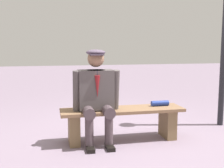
{
  "coord_description": "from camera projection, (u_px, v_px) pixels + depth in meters",
  "views": [
    {
      "loc": [
        0.98,
        3.79,
        1.34
      ],
      "look_at": [
        0.15,
        0.0,
        0.81
      ],
      "focal_mm": 45.99,
      "sensor_mm": 36.0,
      "label": 1
    }
  ],
  "objects": [
    {
      "name": "seated_man",
      "position": [
        96.0,
        92.0,
        3.83
      ],
      "size": [
        0.63,
        0.56,
        1.28
      ],
      "color": "#4D4646",
      "rests_on": "ground"
    },
    {
      "name": "bench",
      "position": [
        122.0,
        119.0,
        4.02
      ],
      "size": [
        1.72,
        0.43,
        0.46
      ],
      "color": "brown",
      "rests_on": "ground"
    },
    {
      "name": "ground_plane",
      "position": [
        122.0,
        140.0,
        4.06
      ],
      "size": [
        30.0,
        30.0,
        0.0
      ],
      "primitive_type": "plane",
      "color": "gray"
    },
    {
      "name": "rolled_magazine",
      "position": [
        160.0,
        103.0,
        4.17
      ],
      "size": [
        0.26,
        0.08,
        0.08
      ],
      "primitive_type": "cylinder",
      "rotation": [
        0.0,
        1.57,
        0.0
      ],
      "color": "navy",
      "rests_on": "bench"
    }
  ]
}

